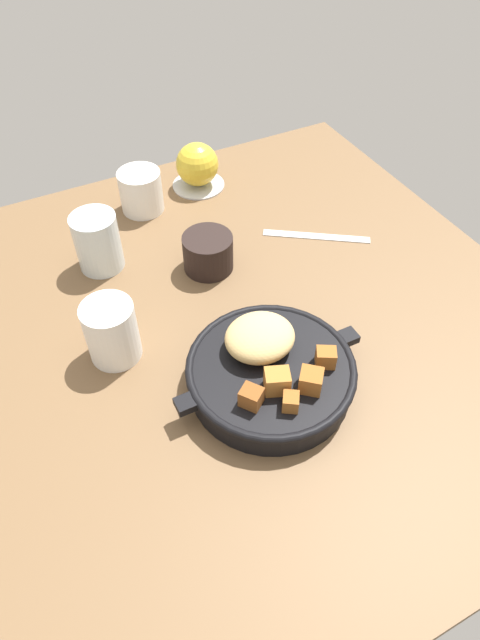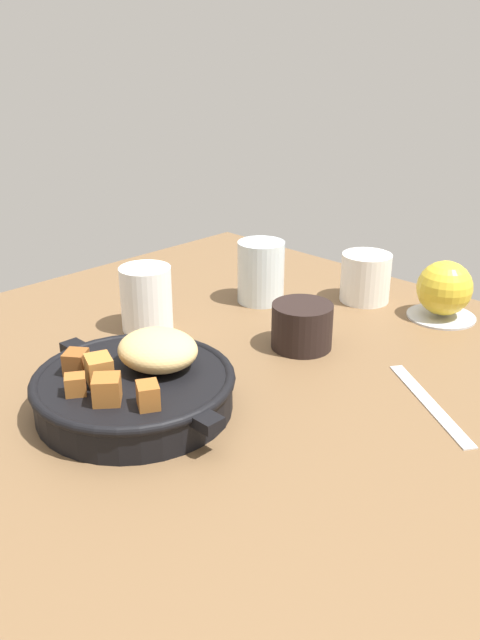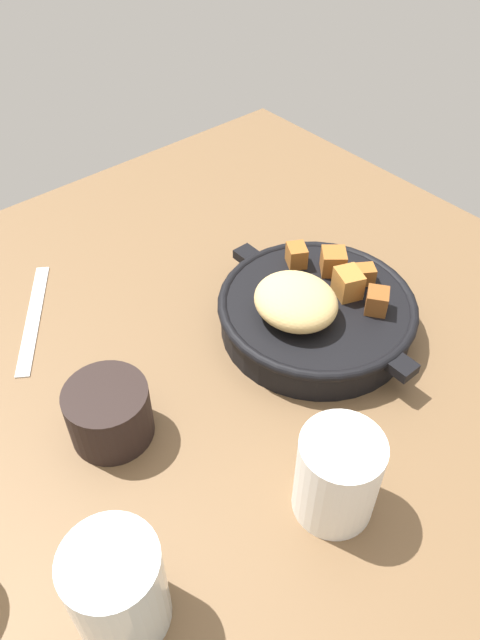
{
  "view_description": "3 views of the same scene",
  "coord_description": "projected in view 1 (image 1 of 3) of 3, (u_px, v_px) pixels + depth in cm",
  "views": [
    {
      "loc": [
        -24.66,
        -50.23,
        61.24
      ],
      "look_at": [
        -0.13,
        -2.16,
        3.04
      ],
      "focal_mm": 30.82,
      "sensor_mm": 36.0,
      "label": 1
    },
    {
      "loc": [
        53.53,
        -50.16,
        38.84
      ],
      "look_at": [
        1.27,
        2.48,
        7.08
      ],
      "focal_mm": 37.18,
      "sensor_mm": 36.0,
      "label": 2
    },
    {
      "loc": [
        -33.08,
        26.76,
        50.21
      ],
      "look_at": [
        0.35,
        -1.72,
        7.26
      ],
      "focal_mm": 33.68,
      "sensor_mm": 36.0,
      "label": 3
    }
  ],
  "objects": [
    {
      "name": "coffee_mug_dark",
      "position": [
        208.0,
        253.0,
        0.9
      ],
      "size": [
        8.24,
        8.24,
        6.16
      ],
      "primitive_type": "cylinder",
      "color": "black",
      "rests_on": "ground_plane"
    },
    {
      "name": "saucer_plate",
      "position": [
        198.0,
        184.0,
        1.08
      ],
      "size": [
        10.16,
        10.16,
        0.6
      ],
      "primitive_type": "cylinder",
      "color": "#B7BABF",
      "rests_on": "ground_plane"
    },
    {
      "name": "water_glass_tall",
      "position": [
        98.0,
        242.0,
        0.89
      ],
      "size": [
        7.38,
        7.38,
        9.74
      ],
      "primitive_type": "cylinder",
      "color": "silver",
      "rests_on": "ground_plane"
    },
    {
      "name": "ground_plane",
      "position": [
        234.0,
        329.0,
        0.84
      ],
      "size": [
        93.08,
        93.43,
        2.4
      ],
      "primitive_type": "cube",
      "color": "brown"
    },
    {
      "name": "cast_iron_skillet",
      "position": [
        270.0,
        370.0,
        0.73
      ],
      "size": [
        27.07,
        22.77,
        8.37
      ],
      "color": "black",
      "rests_on": "ground_plane"
    },
    {
      "name": "butter_knife",
      "position": [
        316.0,
        236.0,
        0.97
      ],
      "size": [
        16.52,
        11.84,
        0.36
      ],
      "primitive_type": "cube",
      "rotation": [
        0.0,
        0.0,
        -0.59
      ],
      "color": "silver",
      "rests_on": "ground_plane"
    },
    {
      "name": "ceramic_mug_white",
      "position": [
        141.0,
        191.0,
        1.0
      ],
      "size": [
        7.79,
        7.79,
        7.68
      ],
      "primitive_type": "cylinder",
      "color": "silver",
      "rests_on": "ground_plane"
    },
    {
      "name": "red_apple",
      "position": [
        197.0,
        164.0,
        1.05
      ],
      "size": [
        8.15,
        8.15,
        8.15
      ],
      "primitive_type": "sphere",
      "color": "gold",
      "rests_on": "saucer_plate"
    },
    {
      "name": "white_creamer_pitcher",
      "position": [
        112.0,
        332.0,
        0.76
      ],
      "size": [
        7.3,
        7.3,
        9.3
      ],
      "primitive_type": "cylinder",
      "color": "white",
      "rests_on": "ground_plane"
    }
  ]
}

